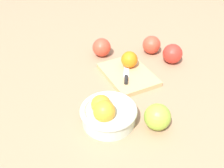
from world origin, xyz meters
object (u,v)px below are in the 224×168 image
object	(u,v)px
bowl	(107,113)
apple_front_right_2	(172,54)
orange_on_board	(129,60)
apple_back_right	(102,47)
knife	(126,75)
cutting_board	(128,75)
apple_mid_left	(157,117)
apple_front_right	(152,45)

from	to	relation	value
bowl	apple_front_right_2	size ratio (longest dim) A/B	2.19
orange_on_board	apple_back_right	bearing A→B (deg)	30.79
apple_back_right	apple_front_right_2	xyz separation A→B (m)	(-0.12, -0.28, 0.00)
bowl	knife	world-z (taller)	bowl
cutting_board	apple_mid_left	world-z (taller)	apple_mid_left
apple_front_right_2	knife	bearing A→B (deg)	109.39
bowl	cutting_board	world-z (taller)	bowl
bowl	apple_mid_left	distance (m)	0.15
apple_mid_left	apple_back_right	bearing A→B (deg)	9.59
cutting_board	apple_front_right_2	size ratio (longest dim) A/B	2.77
apple_mid_left	apple_front_right_2	bearing A→B (deg)	-30.42
cutting_board	apple_mid_left	distance (m)	0.28
cutting_board	apple_mid_left	bearing A→B (deg)	-177.81
knife	apple_front_right_2	xyz separation A→B (m)	(0.08, -0.22, 0.02)
apple_front_right	apple_front_right_2	xyz separation A→B (m)	(-0.10, -0.06, 0.00)
cutting_board	apple_front_right	bearing A→B (deg)	-44.75
cutting_board	apple_back_right	size ratio (longest dim) A/B	2.86
apple_mid_left	bowl	bearing A→B (deg)	69.16
apple_front_right	orange_on_board	bearing A→B (deg)	129.49
apple_front_right	apple_mid_left	world-z (taller)	apple_mid_left
apple_back_right	apple_mid_left	size ratio (longest dim) A/B	0.96
cutting_board	knife	xyz separation A→B (m)	(-0.02, 0.01, 0.01)
bowl	apple_front_right_2	distance (m)	0.45
apple_back_right	apple_front_right_2	bearing A→B (deg)	-114.10
bowl	apple_front_right_2	xyz separation A→B (m)	(0.28, -0.34, 0.00)
bowl	orange_on_board	distance (m)	0.31
apple_back_right	apple_front_right_2	size ratio (longest dim) A/B	0.97
knife	apple_front_right	xyz separation A→B (m)	(0.17, -0.17, 0.02)
apple_front_right_2	apple_back_right	bearing A→B (deg)	65.90
bowl	knife	distance (m)	0.24
cutting_board	apple_back_right	distance (m)	0.20
apple_front_right	apple_front_right_2	distance (m)	0.11
apple_back_right	apple_mid_left	world-z (taller)	apple_mid_left
bowl	knife	xyz separation A→B (m)	(0.21, -0.12, -0.02)
orange_on_board	knife	world-z (taller)	orange_on_board
knife	apple_mid_left	world-z (taller)	apple_mid_left
apple_mid_left	orange_on_board	bearing A→B (deg)	-0.99
orange_on_board	apple_back_right	world-z (taller)	orange_on_board
apple_front_right_2	cutting_board	bearing A→B (deg)	105.49
apple_back_right	apple_mid_left	distance (m)	0.47
knife	apple_back_right	size ratio (longest dim) A/B	1.91
orange_on_board	apple_front_right	xyz separation A→B (m)	(0.11, -0.14, -0.01)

